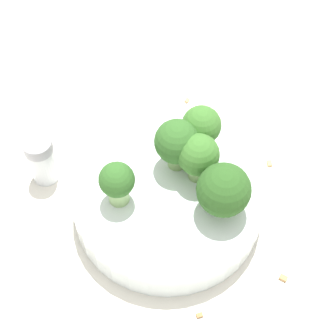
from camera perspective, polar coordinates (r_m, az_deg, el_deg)
name	(u,v)px	position (r m, az deg, el deg)	size (l,w,h in m)	color
ground_plane	(168,210)	(0.58, 0.00, -4.31)	(3.00, 3.00, 0.00)	silver
bowl	(168,198)	(0.56, 0.00, -3.09)	(0.19, 0.19, 0.05)	silver
broccoli_floret_0	(177,143)	(0.52, 0.91, 2.56)	(0.04, 0.04, 0.06)	#7A9E5B
broccoli_floret_1	(224,191)	(0.50, 5.68, -2.29)	(0.05, 0.05, 0.06)	#8EB770
broccoli_floret_2	(198,156)	(0.52, 3.08, 1.22)	(0.04, 0.04, 0.05)	#7A9E5B
broccoli_floret_3	(201,127)	(0.54, 3.41, 4.21)	(0.04, 0.04, 0.06)	#8EB770
broccoli_floret_4	(117,182)	(0.51, -5.19, -1.46)	(0.03, 0.03, 0.05)	#8EB770
pepper_shaker	(42,159)	(0.59, -12.71, 0.88)	(0.03, 0.03, 0.06)	silver
almond_crumb_0	(270,163)	(0.62, 10.29, 0.54)	(0.01, 0.00, 0.01)	tan
almond_crumb_1	(199,315)	(0.53, 3.22, -14.66)	(0.01, 0.00, 0.01)	olive
almond_crumb_2	(187,100)	(0.66, 1.94, 6.95)	(0.01, 0.00, 0.01)	tan
almond_crumb_3	(283,277)	(0.55, 11.65, -10.82)	(0.01, 0.01, 0.01)	#AD7F4C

